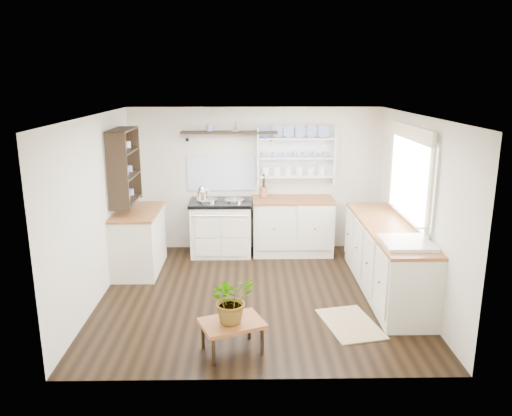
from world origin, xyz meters
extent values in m
cube|color=black|center=(0.00, 0.00, 0.00)|extent=(4.00, 3.80, 0.01)
cube|color=silver|center=(0.00, 1.90, 1.15)|extent=(4.00, 0.02, 2.30)
cube|color=silver|center=(2.00, 0.00, 1.15)|extent=(0.02, 3.80, 2.30)
cube|color=silver|center=(-2.00, 0.00, 1.15)|extent=(0.02, 3.80, 2.30)
cube|color=white|center=(0.00, 0.00, 2.30)|extent=(4.00, 3.80, 0.01)
cube|color=white|center=(1.96, 0.15, 1.50)|extent=(0.04, 1.40, 1.00)
cube|color=white|center=(1.94, 0.15, 1.50)|extent=(0.02, 1.50, 1.10)
cube|color=beige|center=(1.92, 0.15, 2.08)|extent=(0.04, 1.55, 0.18)
cube|color=white|center=(-0.54, 1.57, 0.41)|extent=(0.93, 0.61, 0.82)
cube|color=black|center=(-0.54, 1.57, 0.85)|extent=(0.97, 0.65, 0.05)
cylinder|color=silver|center=(-0.75, 1.57, 0.89)|extent=(0.32, 0.32, 0.03)
cylinder|color=silver|center=(-0.32, 1.57, 0.89)|extent=(0.32, 0.32, 0.03)
cylinder|color=silver|center=(-0.54, 1.23, 0.73)|extent=(0.84, 0.02, 0.02)
cube|color=beige|center=(0.60, 1.60, 0.44)|extent=(1.25, 0.60, 0.88)
cube|color=brown|center=(0.60, 1.60, 0.88)|extent=(1.27, 0.63, 0.04)
cube|color=beige|center=(1.70, 0.10, 0.44)|extent=(0.60, 2.40, 0.88)
cube|color=brown|center=(1.70, 0.10, 0.88)|extent=(0.62, 2.43, 0.04)
cube|color=white|center=(1.70, -0.65, 0.80)|extent=(0.55, 0.60, 0.28)
cylinder|color=silver|center=(1.90, -0.65, 1.00)|extent=(0.02, 0.02, 0.22)
cube|color=beige|center=(-1.70, 0.90, 0.44)|extent=(0.60, 1.10, 0.88)
cube|color=brown|center=(-1.70, 0.90, 0.88)|extent=(0.62, 1.13, 0.04)
cube|color=white|center=(0.65, 1.88, 1.55)|extent=(1.20, 0.03, 0.90)
cube|color=white|center=(0.65, 1.79, 1.55)|extent=(1.20, 0.22, 0.02)
cylinder|color=navy|center=(0.65, 1.80, 1.82)|extent=(0.20, 0.02, 0.20)
cube|color=black|center=(-0.40, 1.77, 1.92)|extent=(1.50, 0.24, 0.04)
cone|color=black|center=(-1.05, 1.84, 1.81)|extent=(0.06, 0.20, 0.06)
cone|color=black|center=(0.25, 1.84, 1.81)|extent=(0.06, 0.20, 0.06)
cube|color=black|center=(-1.84, 0.90, 1.55)|extent=(0.28, 0.80, 1.05)
cylinder|color=#975B37|center=(0.13, 1.68, 0.99)|extent=(0.13, 0.13, 0.15)
cube|color=brown|center=(-0.28, -1.40, 0.32)|extent=(0.74, 0.65, 0.04)
cylinder|color=black|center=(-0.45, -1.66, 0.15)|extent=(0.04, 0.04, 0.30)
cylinder|color=black|center=(-0.58, -1.34, 0.15)|extent=(0.04, 0.04, 0.30)
cylinder|color=black|center=(0.03, -1.46, 0.15)|extent=(0.04, 0.04, 0.30)
cylinder|color=black|center=(-0.10, -1.14, 0.15)|extent=(0.04, 0.04, 0.30)
imported|color=#3F7233|center=(-0.28, -1.40, 0.59)|extent=(0.57, 0.55, 0.50)
cube|color=#8E6E52|center=(1.06, -0.84, 0.01)|extent=(0.72, 0.95, 0.02)
camera|label=1|loc=(-0.11, -6.02, 2.73)|focal=35.00mm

